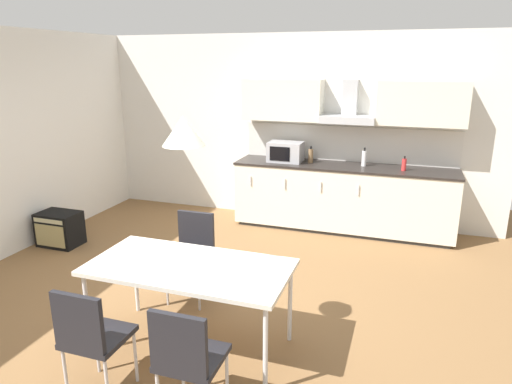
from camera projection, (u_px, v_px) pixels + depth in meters
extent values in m
cube|color=brown|center=(198.00, 302.00, 4.57)|extent=(8.05, 8.53, 0.02)
cube|color=silver|center=(279.00, 128.00, 6.82)|extent=(6.44, 0.10, 2.71)
cube|color=#333333|center=(341.00, 227.00, 6.53)|extent=(2.88, 0.59, 0.05)
cube|color=silver|center=(342.00, 197.00, 6.41)|extent=(3.00, 0.64, 0.85)
cube|color=#282321|center=(344.00, 166.00, 6.28)|extent=(3.02, 0.66, 0.03)
cube|color=silver|center=(251.00, 181.00, 6.43)|extent=(0.01, 0.01, 0.14)
cube|color=silver|center=(285.00, 184.00, 6.27)|extent=(0.01, 0.01, 0.14)
cube|color=silver|center=(321.00, 187.00, 6.12)|extent=(0.01, 0.01, 0.14)
cube|color=silver|center=(359.00, 190.00, 5.97)|extent=(0.01, 0.01, 0.14)
cube|color=silver|center=(348.00, 144.00, 6.49)|extent=(3.00, 0.02, 0.50)
cube|color=silver|center=(283.00, 100.00, 6.47)|extent=(1.13, 0.34, 0.57)
cube|color=silver|center=(422.00, 103.00, 5.89)|extent=(1.13, 0.34, 0.57)
cube|color=#B7BABF|center=(348.00, 119.00, 6.23)|extent=(0.74, 0.40, 0.10)
cube|color=#B7BABF|center=(350.00, 99.00, 6.26)|extent=(0.20, 0.16, 0.52)
cube|color=#ADADB2|center=(286.00, 152.00, 6.50)|extent=(0.48, 0.34, 0.28)
cube|color=black|center=(280.00, 154.00, 6.35)|extent=(0.29, 0.01, 0.20)
cylinder|color=red|center=(404.00, 165.00, 5.96)|extent=(0.06, 0.06, 0.16)
cylinder|color=black|center=(405.00, 157.00, 5.94)|extent=(0.02, 0.02, 0.03)
cylinder|color=white|center=(364.00, 158.00, 6.22)|extent=(0.06, 0.06, 0.21)
cylinder|color=black|center=(365.00, 149.00, 6.18)|extent=(0.03, 0.03, 0.05)
cylinder|color=brown|center=(311.00, 156.00, 6.42)|extent=(0.07, 0.07, 0.19)
cylinder|color=black|center=(311.00, 148.00, 6.39)|extent=(0.03, 0.03, 0.04)
cube|color=silver|center=(189.00, 267.00, 3.66)|extent=(1.62, 0.81, 0.04)
cylinder|color=silver|center=(88.00, 314.00, 3.68)|extent=(0.04, 0.04, 0.71)
cylinder|color=silver|center=(265.00, 350.00, 3.21)|extent=(0.04, 0.04, 0.71)
cylinder|color=silver|center=(136.00, 277.00, 4.30)|extent=(0.04, 0.04, 0.71)
cylinder|color=silver|center=(290.00, 303.00, 3.84)|extent=(0.04, 0.04, 0.71)
cube|color=black|center=(189.00, 258.00, 4.49)|extent=(0.41, 0.41, 0.04)
cube|color=black|center=(196.00, 231.00, 4.59)|extent=(0.38, 0.05, 0.40)
cylinder|color=silver|center=(199.00, 290.00, 4.35)|extent=(0.02, 0.02, 0.43)
cylinder|color=silver|center=(167.00, 285.00, 4.44)|extent=(0.02, 0.02, 0.43)
cylinder|color=silver|center=(213.00, 275.00, 4.66)|extent=(0.02, 0.02, 0.43)
cylinder|color=silver|center=(182.00, 270.00, 4.75)|extent=(0.02, 0.02, 0.43)
cube|color=black|center=(192.00, 358.00, 2.98)|extent=(0.40, 0.40, 0.04)
cube|color=black|center=(178.00, 344.00, 2.75)|extent=(0.38, 0.04, 0.40)
cylinder|color=silver|center=(183.00, 367.00, 3.25)|extent=(0.02, 0.02, 0.43)
cylinder|color=silver|center=(227.00, 377.00, 3.15)|extent=(0.02, 0.02, 0.43)
cube|color=black|center=(99.00, 337.00, 3.20)|extent=(0.40, 0.40, 0.04)
cube|color=black|center=(78.00, 323.00, 2.98)|extent=(0.38, 0.04, 0.40)
cylinder|color=silver|center=(97.00, 347.00, 3.47)|extent=(0.02, 0.02, 0.43)
cylinder|color=silver|center=(135.00, 356.00, 3.37)|extent=(0.02, 0.02, 0.43)
cylinder|color=silver|center=(66.00, 375.00, 3.16)|extent=(0.02, 0.02, 0.43)
cube|color=black|center=(60.00, 229.00, 5.92)|extent=(0.52, 0.36, 0.44)
cube|color=tan|center=(50.00, 236.00, 5.76)|extent=(0.44, 0.01, 0.29)
cube|color=beige|center=(48.00, 221.00, 5.70)|extent=(0.44, 0.01, 0.05)
cone|color=silver|center=(183.00, 131.00, 3.35)|extent=(0.32, 0.32, 0.22)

